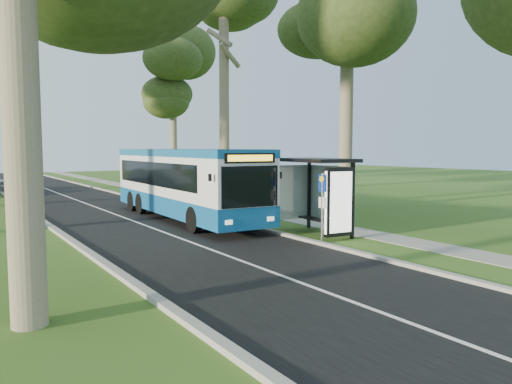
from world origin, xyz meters
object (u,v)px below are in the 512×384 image
bus_stop_sign (322,199)px  bus_shelter (326,181)px  litter_bin (224,204)px  bus (184,183)px

bus_stop_sign → bus_shelter: size_ratio=0.69×
bus_shelter → litter_bin: (-0.11, 7.64, -1.59)m
bus_stop_sign → bus_shelter: 1.49m
bus_stop_sign → litter_bin: bus_stop_sign is taller
bus_shelter → litter_bin: 7.81m
bus → bus_stop_sign: bus is taller
bus → litter_bin: (2.58, 0.86, -1.21)m
bus → litter_bin: bus is taller
bus_stop_sign → bus_shelter: bus_shelter is taller
bus → litter_bin: bearing=20.4°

